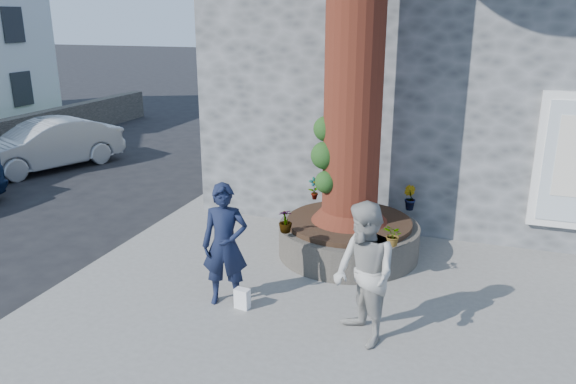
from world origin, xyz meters
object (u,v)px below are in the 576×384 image
(man, at_px, (225,245))
(car_silver, at_px, (46,145))
(woman, at_px, (364,274))
(planter, at_px, (348,237))

(man, height_order, car_silver, man)
(woman, distance_m, car_silver, 11.17)
(planter, relative_size, car_silver, 0.58)
(car_silver, bearing_deg, woman, -8.56)
(planter, distance_m, woman, 2.66)
(man, bearing_deg, woman, -25.98)
(woman, height_order, car_silver, woman)
(planter, distance_m, car_silver, 9.44)
(man, relative_size, woman, 0.97)
(man, distance_m, woman, 1.99)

